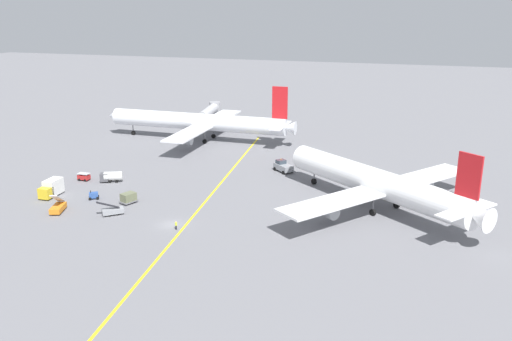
{
  "coord_description": "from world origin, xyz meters",
  "views": [
    {
      "loc": [
        42.29,
        -82.05,
        38.43
      ],
      "look_at": [
        8.51,
        24.35,
        4.0
      ],
      "focal_mm": 37.67,
      "sensor_mm": 36.0,
      "label": 1
    }
  ],
  "objects": [
    {
      "name": "ground_plane",
      "position": [
        0.0,
        0.0,
        0.0
      ],
      "size": [
        600.0,
        600.0,
        0.0
      ],
      "primitive_type": "plane",
      "color": "slate"
    },
    {
      "name": "taxiway_stripe",
      "position": [
        1.55,
        10.0,
        0.0
      ],
      "size": [
        13.52,
        119.35,
        0.01
      ],
      "primitive_type": "cube",
      "rotation": [
        0.0,
        0.0,
        0.11
      ],
      "color": "yellow",
      "rests_on": "ground"
    },
    {
      "name": "airliner_at_gate_left",
      "position": [
        -20.73,
        60.92,
        5.5
      ],
      "size": [
        59.45,
        45.22,
        17.02
      ],
      "color": "white",
      "rests_on": "ground"
    },
    {
      "name": "airliner_being_pushed",
      "position": [
        34.53,
        19.95,
        5.21
      ],
      "size": [
        42.62,
        42.22,
        15.48
      ],
      "color": "white",
      "rests_on": "ground"
    },
    {
      "name": "pushback_tug",
      "position": [
        11.08,
        37.9,
        1.27
      ],
      "size": [
        7.19,
        6.4,
        3.0
      ],
      "color": "gray",
      "rests_on": "ground"
    },
    {
      "name": "gse_belt_loader_portside",
      "position": [
        -12.92,
        0.96,
        0.83
      ],
      "size": [
        4.53,
        4.17,
        3.02
      ],
      "color": "gray",
      "rests_on": "ground"
    },
    {
      "name": "gse_catering_truck_tall",
      "position": [
        -30.79,
        6.27,
        1.76
      ],
      "size": [
        2.62,
        5.93,
        3.5
      ],
      "color": "gold",
      "rests_on": "ground"
    },
    {
      "name": "gse_fuel_bowser_stubby",
      "position": [
        -24.09,
        18.35,
        1.33
      ],
      "size": [
        5.25,
        3.63,
        2.4
      ],
      "color": "silver",
      "rests_on": "ground"
    },
    {
      "name": "gse_baggage_cart_trailing",
      "position": [
        -30.7,
        17.44,
        0.86
      ],
      "size": [
        2.73,
        1.6,
        1.71
      ],
      "color": "red",
      "rests_on": "ground"
    },
    {
      "name": "gse_container_dolly_flat",
      "position": [
        -13.23,
        7.44,
        1.17
      ],
      "size": [
        3.23,
        3.79,
        2.15
      ],
      "color": "slate",
      "rests_on": "ground"
    },
    {
      "name": "gse_gpu_cart_small",
      "position": [
        -21.42,
        7.44,
        0.79
      ],
      "size": [
        2.63,
        2.48,
        1.9
      ],
      "color": "#2D5199",
      "rests_on": "ground"
    },
    {
      "name": "gse_stair_truck_yellow",
      "position": [
        -23.81,
        -0.93,
        1.03
      ],
      "size": [
        3.32,
        4.94,
        4.06
      ],
      "color": "orange",
      "rests_on": "ground"
    },
    {
      "name": "ground_crew_wing_walker_right",
      "position": [
        1.83,
        -1.86,
        0.84
      ],
      "size": [
        0.36,
        0.36,
        1.62
      ],
      "color": "black",
      "rests_on": "ground"
    },
    {
      "name": "jet_bridge",
      "position": [
        -26.37,
        83.34,
        4.49
      ],
      "size": [
        6.21,
        19.63,
        6.27
      ],
      "color": "#B7B7BC",
      "rests_on": "ground"
    }
  ]
}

